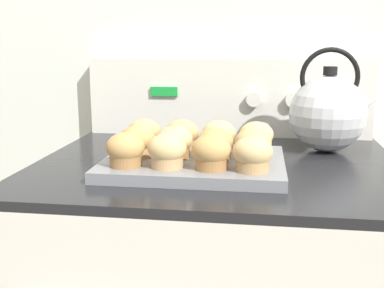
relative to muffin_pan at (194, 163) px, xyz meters
name	(u,v)px	position (x,y,z in m)	size (l,w,h in m)	color
wall_back	(231,28)	(0.04, 0.42, 0.28)	(8.00, 0.05, 2.40)	silver
control_panel	(229,97)	(0.04, 0.37, 0.09)	(0.76, 0.07, 0.21)	silver
muffin_pan	(194,163)	(0.00, 0.00, 0.00)	(0.36, 0.28, 0.02)	slate
muffin_r0_c0	(125,150)	(-0.12, -0.08, 0.04)	(0.07, 0.07, 0.06)	olive
muffin_r0_c1	(167,151)	(-0.04, -0.08, 0.04)	(0.07, 0.07, 0.06)	tan
muffin_r0_c2	(211,153)	(0.04, -0.08, 0.04)	(0.07, 0.07, 0.06)	olive
muffin_r0_c3	(253,154)	(0.12, -0.08, 0.04)	(0.07, 0.07, 0.06)	tan
muffin_r1_c0	(137,142)	(-0.12, 0.00, 0.04)	(0.07, 0.07, 0.06)	tan
muffin_r1_c1	(175,142)	(-0.04, 0.00, 0.04)	(0.07, 0.07, 0.06)	olive
muffin_r1_c2	(213,144)	(0.04, 0.00, 0.04)	(0.07, 0.07, 0.06)	olive
muffin_r1_c3	(253,145)	(0.12, 0.00, 0.04)	(0.07, 0.07, 0.06)	#A37A4C
muffin_r2_c0	(144,134)	(-0.12, 0.08, 0.04)	(0.07, 0.07, 0.06)	tan
muffin_r2_c1	(182,135)	(-0.04, 0.08, 0.04)	(0.07, 0.07, 0.06)	tan
muffin_r2_c2	(217,136)	(0.04, 0.08, 0.04)	(0.07, 0.07, 0.06)	olive
muffin_r2_c3	(256,137)	(0.12, 0.08, 0.04)	(0.07, 0.07, 0.06)	tan
tea_kettle	(328,112)	(0.29, 0.20, 0.08)	(0.21, 0.18, 0.24)	silver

